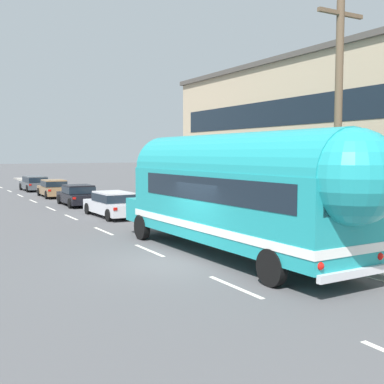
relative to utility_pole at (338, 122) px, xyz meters
name	(u,v)px	position (x,y,z in m)	size (l,w,h in m)	color
ground_plane	(177,262)	(-4.28, 2.56, -4.42)	(300.00, 300.00, 0.00)	#4C4C4F
lane_markings	(116,213)	(-1.56, 15.43, -4.42)	(3.99, 80.00, 0.01)	silver
sidewalk_slab	(176,215)	(0.85, 12.56, -4.35)	(2.53, 90.00, 0.15)	gray
utility_pole	(338,122)	(0.00, 0.00, 0.00)	(1.80, 0.24, 8.50)	brown
painted_bus	(239,189)	(-2.32, 1.95, -2.12)	(2.83, 12.55, 4.12)	teal
car_lead	(113,203)	(-2.21, 14.13, -3.68)	(1.97, 4.82, 1.37)	silver
car_second	(78,194)	(-2.24, 20.64, -3.69)	(2.09, 4.50, 1.37)	black
car_third	(54,188)	(-2.17, 27.73, -3.68)	(2.01, 4.67, 1.37)	olive
car_fourth	(34,182)	(-2.25, 34.76, -3.64)	(1.96, 4.48, 1.37)	#474C51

